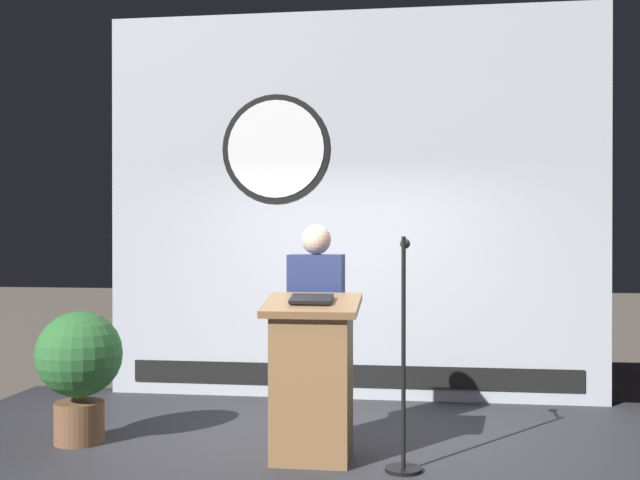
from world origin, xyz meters
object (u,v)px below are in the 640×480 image
at_px(podium, 312,379).
at_px(speaker_person, 316,331).
at_px(microphone_stand, 404,389).
at_px(potted_plant, 79,363).

height_order(podium, speaker_person, speaker_person).
bearing_deg(microphone_stand, podium, 170.01).
height_order(podium, microphone_stand, microphone_stand).
bearing_deg(potted_plant, speaker_person, 8.65).
xyz_separation_m(speaker_person, microphone_stand, (0.66, -0.59, -0.29)).
bearing_deg(potted_plant, microphone_stand, -7.88).
bearing_deg(podium, microphone_stand, -9.99).
xyz_separation_m(podium, speaker_person, (-0.04, 0.48, 0.26)).
height_order(microphone_stand, potted_plant, microphone_stand).
height_order(speaker_person, potted_plant, speaker_person).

